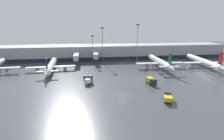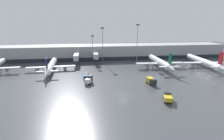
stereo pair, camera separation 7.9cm
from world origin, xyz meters
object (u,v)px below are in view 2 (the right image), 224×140
at_px(parked_jet_0, 51,66).
at_px(service_truck_2, 86,76).
at_px(service_truck_1, 151,81).
at_px(apron_light_mast_0, 138,33).
at_px(parked_jet_1, 160,62).
at_px(traffic_cone_0, 146,83).
at_px(apron_light_mast_3, 93,41).
at_px(traffic_cone_1, 81,67).
at_px(service_truck_3, 168,97).
at_px(service_truck_0, 89,80).
at_px(apron_light_mast_2, 102,35).
at_px(parked_jet_2, 203,62).

distance_m(parked_jet_0, service_truck_2, 23.44).
height_order(service_truck_1, apron_light_mast_0, apron_light_mast_0).
bearing_deg(parked_jet_1, traffic_cone_0, 148.26).
bearing_deg(apron_light_mast_3, apron_light_mast_0, -3.78).
height_order(service_truck_2, traffic_cone_1, service_truck_2).
height_order(parked_jet_1, traffic_cone_1, parked_jet_1).
xyz_separation_m(service_truck_3, traffic_cone_0, (-1.42, 16.08, -1.12)).
relative_size(service_truck_3, apron_light_mast_3, 0.32).
distance_m(parked_jet_0, service_truck_1, 48.78).
bearing_deg(service_truck_0, traffic_cone_0, -74.71).
height_order(service_truck_2, apron_light_mast_3, apron_light_mast_3).
distance_m(parked_jet_1, service_truck_3, 40.72).
bearing_deg(traffic_cone_0, apron_light_mast_2, 108.18).
bearing_deg(parked_jet_0, apron_light_mast_0, -75.61).
relative_size(parked_jet_2, service_truck_2, 9.25).
distance_m(parked_jet_2, apron_light_mast_0, 38.98).
height_order(parked_jet_1, apron_light_mast_0, apron_light_mast_0).
distance_m(service_truck_1, apron_light_mast_3, 48.87).
distance_m(service_truck_3, apron_light_mast_3, 62.32).
bearing_deg(service_truck_1, service_truck_0, -109.74).
distance_m(service_truck_0, traffic_cone_0, 21.89).
distance_m(service_truck_2, apron_light_mast_0, 46.42).
bearing_deg(traffic_cone_0, apron_light_mast_0, 79.31).
bearing_deg(parked_jet_1, parked_jet_0, 89.84).
bearing_deg(traffic_cone_0, parked_jet_1, 56.07).
relative_size(service_truck_2, traffic_cone_1, 5.72).
bearing_deg(service_truck_3, traffic_cone_1, 50.54).
relative_size(parked_jet_2, service_truck_1, 7.55).
relative_size(parked_jet_0, service_truck_0, 7.82).
distance_m(service_truck_1, apron_light_mast_0, 44.31).
relative_size(service_truck_2, apron_light_mast_0, 0.19).
relative_size(traffic_cone_0, traffic_cone_1, 0.80).
height_order(parked_jet_0, apron_light_mast_2, apron_light_mast_2).
distance_m(service_truck_2, traffic_cone_0, 24.24).
height_order(parked_jet_1, service_truck_0, parked_jet_1).
xyz_separation_m(parked_jet_0, traffic_cone_1, (13.91, 5.59, -2.21)).
xyz_separation_m(parked_jet_2, service_truck_2, (-61.78, -13.53, -1.53)).
bearing_deg(apron_light_mast_0, parked_jet_1, -67.21).
distance_m(service_truck_0, service_truck_3, 29.90).
height_order(service_truck_1, traffic_cone_0, service_truck_1).
height_order(apron_light_mast_0, apron_light_mast_2, apron_light_mast_0).
xyz_separation_m(parked_jet_0, service_truck_3, (41.13, -40.60, -1.16)).
xyz_separation_m(traffic_cone_1, apron_light_mast_2, (12.68, 9.86, 15.60)).
relative_size(parked_jet_0, apron_light_mast_2, 1.70).
height_order(service_truck_1, service_truck_3, service_truck_3).
distance_m(traffic_cone_1, apron_light_mast_2, 22.39).
xyz_separation_m(parked_jet_1, apron_light_mast_2, (-28.10, 17.69, 12.70)).
bearing_deg(service_truck_3, service_truck_1, 18.66).
relative_size(parked_jet_1, traffic_cone_0, 59.76).
xyz_separation_m(parked_jet_2, apron_light_mast_0, (-31.54, 17.99, 14.19)).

